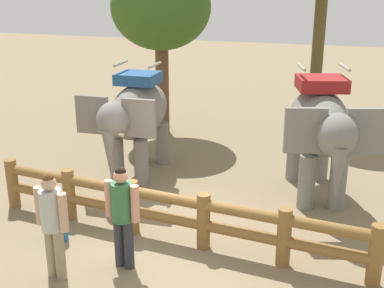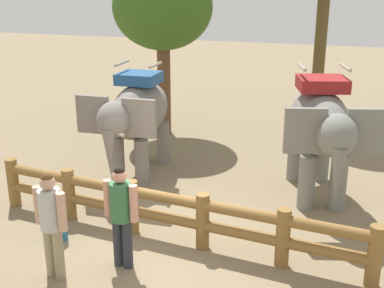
{
  "view_description": "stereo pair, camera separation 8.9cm",
  "coord_description": "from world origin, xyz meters",
  "px_view_note": "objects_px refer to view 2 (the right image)",
  "views": [
    {
      "loc": [
        2.96,
        -7.56,
        4.63
      ],
      "look_at": [
        0.0,
        1.58,
        1.4
      ],
      "focal_mm": 46.35,
      "sensor_mm": 36.0,
      "label": 1
    },
    {
      "loc": [
        3.04,
        -7.53,
        4.63
      ],
      "look_at": [
        0.0,
        1.58,
        1.4
      ],
      "focal_mm": 46.35,
      "sensor_mm": 36.0,
      "label": 2
    }
  ],
  "objects_px": {
    "elephant_near_left": "(137,115)",
    "feed_bucket": "(57,227)",
    "log_fence": "(166,210)",
    "tourist_woman_in_black": "(51,218)",
    "elephant_center": "(321,127)",
    "tourist_man_in_blue": "(121,210)",
    "tree_far_left": "(163,9)"
  },
  "relations": [
    {
      "from": "elephant_near_left",
      "to": "elephant_center",
      "type": "relative_size",
      "value": 0.92
    },
    {
      "from": "elephant_near_left",
      "to": "elephant_center",
      "type": "height_order",
      "value": "elephant_center"
    },
    {
      "from": "tourist_woman_in_black",
      "to": "tree_far_left",
      "type": "xyz_separation_m",
      "value": [
        -1.24,
        8.0,
        2.72
      ]
    },
    {
      "from": "tourist_woman_in_black",
      "to": "tree_far_left",
      "type": "distance_m",
      "value": 8.54
    },
    {
      "from": "tourist_woman_in_black",
      "to": "log_fence",
      "type": "bearing_deg",
      "value": 52.86
    },
    {
      "from": "tourist_man_in_blue",
      "to": "log_fence",
      "type": "bearing_deg",
      "value": 70.94
    },
    {
      "from": "elephant_center",
      "to": "tourist_woman_in_black",
      "type": "height_order",
      "value": "elephant_center"
    },
    {
      "from": "elephant_near_left",
      "to": "feed_bucket",
      "type": "bearing_deg",
      "value": -92.08
    },
    {
      "from": "elephant_near_left",
      "to": "feed_bucket",
      "type": "distance_m",
      "value": 3.63
    },
    {
      "from": "tree_far_left",
      "to": "tourist_woman_in_black",
      "type": "bearing_deg",
      "value": -81.21
    },
    {
      "from": "feed_bucket",
      "to": "tree_far_left",
      "type": "bearing_deg",
      "value": 94.81
    },
    {
      "from": "elephant_near_left",
      "to": "tourist_man_in_blue",
      "type": "height_order",
      "value": "elephant_near_left"
    },
    {
      "from": "elephant_near_left",
      "to": "tourist_man_in_blue",
      "type": "bearing_deg",
      "value": -69.34
    },
    {
      "from": "elephant_near_left",
      "to": "tourist_woman_in_black",
      "type": "xyz_separation_m",
      "value": [
        0.53,
        -4.44,
        -0.5
      ]
    },
    {
      "from": "log_fence",
      "to": "tree_far_left",
      "type": "distance_m",
      "value": 7.5
    },
    {
      "from": "elephant_center",
      "to": "tourist_woman_in_black",
      "type": "relative_size",
      "value": 1.91
    },
    {
      "from": "tourist_woman_in_black",
      "to": "tree_far_left",
      "type": "bearing_deg",
      "value": 98.79
    },
    {
      "from": "elephant_center",
      "to": "tourist_woman_in_black",
      "type": "xyz_separation_m",
      "value": [
        -3.73,
        -4.49,
        -0.58
      ]
    },
    {
      "from": "elephant_near_left",
      "to": "tourist_man_in_blue",
      "type": "distance_m",
      "value": 4.11
    },
    {
      "from": "elephant_center",
      "to": "tourist_woman_in_black",
      "type": "distance_m",
      "value": 5.87
    },
    {
      "from": "log_fence",
      "to": "tourist_woman_in_black",
      "type": "bearing_deg",
      "value": -127.14
    },
    {
      "from": "elephant_near_left",
      "to": "tree_far_left",
      "type": "height_order",
      "value": "tree_far_left"
    },
    {
      "from": "log_fence",
      "to": "tourist_man_in_blue",
      "type": "height_order",
      "value": "tourist_man_in_blue"
    },
    {
      "from": "elephant_near_left",
      "to": "tree_far_left",
      "type": "distance_m",
      "value": 4.26
    },
    {
      "from": "tourist_man_in_blue",
      "to": "tree_far_left",
      "type": "relative_size",
      "value": 0.35
    },
    {
      "from": "tree_far_left",
      "to": "log_fence",
      "type": "bearing_deg",
      "value": -68.3
    },
    {
      "from": "tourist_man_in_blue",
      "to": "feed_bucket",
      "type": "distance_m",
      "value": 1.8
    },
    {
      "from": "log_fence",
      "to": "elephant_near_left",
      "type": "xyz_separation_m",
      "value": [
        -1.81,
        2.76,
        0.94
      ]
    },
    {
      "from": "elephant_near_left",
      "to": "tourist_woman_in_black",
      "type": "distance_m",
      "value": 4.5
    },
    {
      "from": "tourist_woman_in_black",
      "to": "elephant_near_left",
      "type": "bearing_deg",
      "value": 96.79
    },
    {
      "from": "elephant_near_left",
      "to": "feed_bucket",
      "type": "height_order",
      "value": "elephant_near_left"
    },
    {
      "from": "tourist_man_in_blue",
      "to": "elephant_center",
      "type": "bearing_deg",
      "value": 53.93
    }
  ]
}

